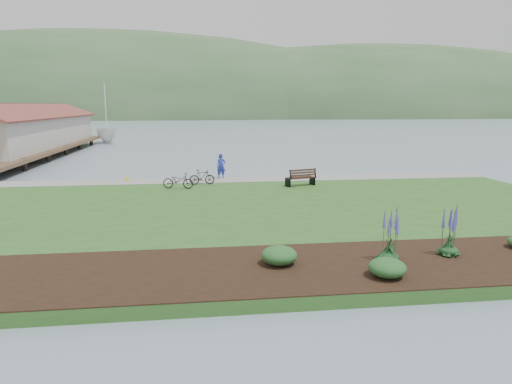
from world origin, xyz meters
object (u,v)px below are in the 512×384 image
Objects in this scene: bicycle_a at (178,181)px; person at (221,164)px; park_bench at (301,177)px; sailboat at (108,143)px.

person is at bearing -26.08° from bicycle_a.
person is 1.07× the size of bicycle_a.
sailboat is (-18.73, 39.20, -0.95)m from park_bench.
bicycle_a is at bearing -100.18° from sailboat.
sailboat is (-14.03, 35.79, -1.38)m from person.
sailboat reaches higher than person.
bicycle_a is (-2.73, -3.36, -0.50)m from person.
person is at bearing -94.88° from sailboat.
sailboat reaches higher than bicycle_a.
person is at bearing 126.93° from park_bench.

